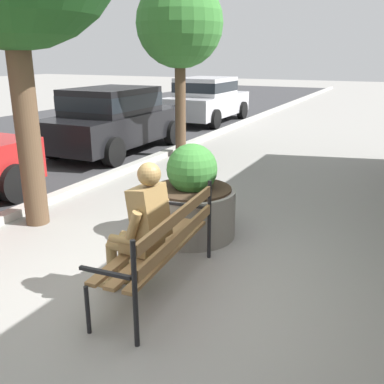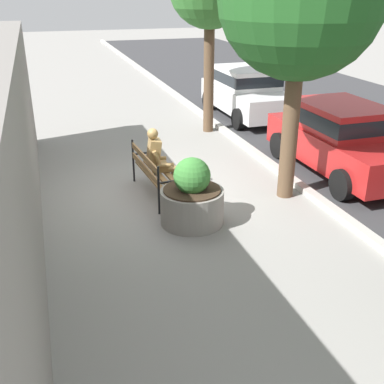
# 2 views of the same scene
# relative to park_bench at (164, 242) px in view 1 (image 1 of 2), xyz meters

# --- Properties ---
(ground_plane) EXTENTS (80.00, 80.00, 0.00)m
(ground_plane) POSITION_rel_park_bench_xyz_m (-0.06, 0.14, -0.54)
(ground_plane) COLOR gray
(park_bench) EXTENTS (1.83, 0.66, 0.95)m
(park_bench) POSITION_rel_park_bench_xyz_m (0.00, 0.00, 0.00)
(park_bench) COLOR olive
(park_bench) RESTS_ON ground
(bronze_statue_seated) EXTENTS (0.67, 0.77, 1.37)m
(bronze_statue_seated) POSITION_rel_park_bench_xyz_m (-0.12, 0.21, 0.12)
(bronze_statue_seated) COLOR olive
(bronze_statue_seated) RESTS_ON ground
(concrete_planter) EXTENTS (1.14, 1.14, 1.23)m
(concrete_planter) POSITION_rel_park_bench_xyz_m (1.41, 0.38, -0.07)
(concrete_planter) COLOR gray
(concrete_planter) RESTS_ON ground
(street_tree_far_corner) EXTENTS (1.92, 1.92, 3.92)m
(street_tree_far_corner) POSITION_rel_park_bench_xyz_m (5.53, 2.70, 2.38)
(street_tree_far_corner) COLOR brown
(street_tree_far_corner) RESTS_ON ground
(parked_car_black) EXTENTS (4.11, 1.94, 1.56)m
(parked_car_black) POSITION_rel_park_bench_xyz_m (5.28, 4.38, 0.30)
(parked_car_black) COLOR black
(parked_car_black) RESTS_ON ground
(parked_car_silver) EXTENTS (4.11, 1.94, 1.56)m
(parked_car_silver) POSITION_rel_park_bench_xyz_m (10.78, 4.38, 0.30)
(parked_car_silver) COLOR #B7B7BC
(parked_car_silver) RESTS_ON ground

